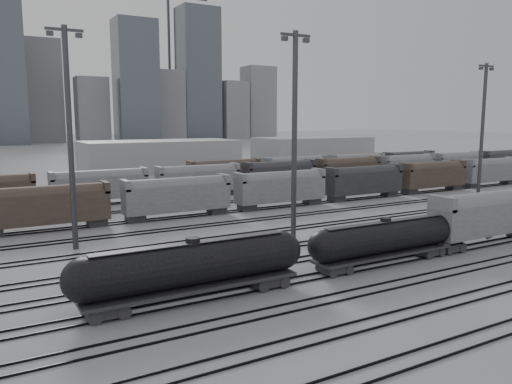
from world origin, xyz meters
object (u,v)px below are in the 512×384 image
hopper_car_a (489,213)px  light_mast_c (294,133)px  tank_car_b (385,239)px  tank_car_a (193,266)px

hopper_car_a → light_mast_c: (-17.67, 11.79, 8.64)m
tank_car_b → light_mast_c: 15.46m
hopper_car_a → light_mast_c: size_ratio=0.70×
tank_car_b → hopper_car_a: size_ratio=1.08×
tank_car_a → hopper_car_a: (34.65, 0.00, 0.82)m
tank_car_a → tank_car_b: tank_car_a is taller
light_mast_c → tank_car_a: bearing=-145.2°
tank_car_b → light_mast_c: (-2.43, 11.79, 9.70)m
tank_car_a → tank_car_b: bearing=0.0°
hopper_car_a → light_mast_c: bearing=146.3°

